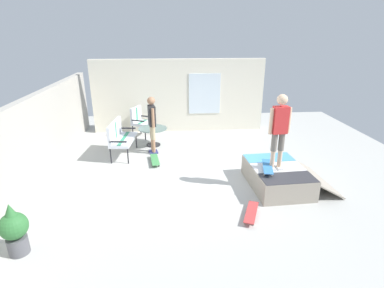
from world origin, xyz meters
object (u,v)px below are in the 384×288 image
potted_plant (14,229)px  skateboard_on_ramp (267,167)px  patio_bench (119,135)px  patio_chair_near_house (139,119)px  skateboard_by_bench (155,160)px  person_watching (152,121)px  skate_ramp (278,176)px  skateboard_spare (251,212)px  person_skater (279,127)px  patio_table (153,133)px

potted_plant → skateboard_on_ramp: bearing=-69.4°
patio_bench → skateboard_on_ramp: patio_bench is taller
patio_chair_near_house → skateboard_by_bench: size_ratio=1.24×
patio_bench → patio_chair_near_house: 1.75m
person_watching → skateboard_on_ramp: 3.64m
patio_chair_near_house → skateboard_on_ramp: bearing=-141.7°
skateboard_by_bench → skate_ramp: bearing=-118.1°
skateboard_spare → potted_plant: 4.13m
person_skater → skateboard_by_bench: bearing=59.1°
patio_bench → patio_table: (0.75, -0.91, -0.21)m
patio_bench → patio_chair_near_house: size_ratio=1.27×
person_watching → skateboard_spare: size_ratio=2.07×
person_skater → patio_chair_near_house: bearing=40.3°
skate_ramp → person_skater: bearing=128.8°
patio_bench → potted_plant: size_ratio=1.41×
patio_bench → person_skater: 4.51m
skateboard_spare → patio_table: bearing=27.0°
patio_table → skate_ramp: bearing=-134.1°
skate_ramp → patio_table: bearing=45.9°
patio_bench → skateboard_spare: bearing=-138.1°
patio_chair_near_house → person_skater: person_skater is taller
skateboard_spare → person_skater: bearing=-36.8°
person_skater → skateboard_by_bench: (1.66, 2.78, -1.40)m
patio_table → skateboard_on_ramp: skateboard_on_ramp is taller
patio_bench → person_skater: person_skater is taller
skate_ramp → patio_bench: bearing=61.1°
skate_ramp → patio_chair_near_house: patio_chair_near_house is taller
person_skater → skateboard_by_bench: person_skater is taller
patio_bench → patio_table: patio_bench is taller
skateboard_on_ramp → patio_chair_near_house: bearing=38.3°
person_watching → patio_table: bearing=2.6°
skateboard_on_ramp → potted_plant: potted_plant is taller
patio_chair_near_house → skateboard_spare: patio_chair_near_house is taller
skateboard_by_bench → patio_chair_near_house: bearing=14.4°
patio_table → skateboard_on_ramp: (-3.08, -2.68, 0.17)m
patio_table → potted_plant: (-4.83, 1.97, 0.06)m
skate_ramp → skateboard_on_ramp: size_ratio=2.33×
patio_chair_near_house → skateboard_by_bench: patio_chair_near_house is taller
skateboard_by_bench → skateboard_on_ramp: (-1.72, -2.58, 0.49)m
patio_chair_near_house → skateboard_on_ramp: patio_chair_near_house is taller
patio_chair_near_house → skateboard_spare: size_ratio=1.25×
skate_ramp → patio_bench: patio_bench is taller
skate_ramp → patio_bench: 4.50m
patio_table → skateboard_by_bench: patio_table is taller
patio_chair_near_house → skateboard_spare: 5.68m
patio_table → person_watching: size_ratio=0.53×
patio_chair_near_house → potted_plant: patio_chair_near_house is taller
person_watching → patio_bench: bearing=97.9°
skateboard_spare → potted_plant: bearing=100.3°
patio_chair_near_house → patio_table: (-0.94, -0.49, -0.21)m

